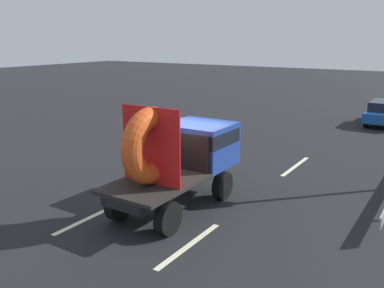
# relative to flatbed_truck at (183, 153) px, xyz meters

# --- Properties ---
(ground_plane) EXTENTS (120.00, 120.00, 0.00)m
(ground_plane) POSITION_rel_flatbed_truck_xyz_m (-0.36, 0.46, -1.61)
(ground_plane) COLOR black
(flatbed_truck) EXTENTS (2.02, 4.71, 3.23)m
(flatbed_truck) POSITION_rel_flatbed_truck_xyz_m (0.00, 0.00, 0.00)
(flatbed_truck) COLOR black
(flatbed_truck) RESTS_ON ground_plane
(lane_dash_left_near) EXTENTS (0.16, 2.25, 0.01)m
(lane_dash_left_near) POSITION_rel_flatbed_truck_xyz_m (-1.64, -2.52, -1.61)
(lane_dash_left_near) COLOR beige
(lane_dash_left_near) RESTS_ON ground_plane
(lane_dash_left_far) EXTENTS (0.16, 2.67, 0.01)m
(lane_dash_left_far) POSITION_rel_flatbed_truck_xyz_m (-1.64, 5.46, -1.61)
(lane_dash_left_far) COLOR beige
(lane_dash_left_far) RESTS_ON ground_plane
(lane_dash_right_near) EXTENTS (0.16, 2.75, 0.01)m
(lane_dash_right_near) POSITION_rel_flatbed_truck_xyz_m (1.64, -2.17, -1.61)
(lane_dash_right_near) COLOR beige
(lane_dash_right_near) RESTS_ON ground_plane
(lane_dash_right_far) EXTENTS (0.16, 2.93, 0.01)m
(lane_dash_right_far) POSITION_rel_flatbed_truck_xyz_m (1.64, 5.62, -1.61)
(lane_dash_right_far) COLOR beige
(lane_dash_right_far) RESTS_ON ground_plane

